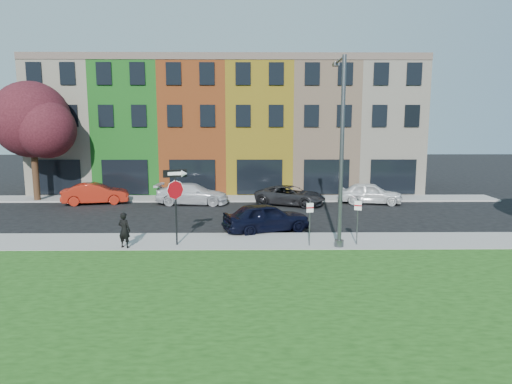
{
  "coord_description": "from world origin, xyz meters",
  "views": [
    {
      "loc": [
        -0.66,
        -17.61,
        5.63
      ],
      "look_at": [
        -0.41,
        4.0,
        2.26
      ],
      "focal_mm": 32.0,
      "sensor_mm": 36.0,
      "label": 1
    }
  ],
  "objects_px": {
    "stop_sign": "(175,192)",
    "sedan_near": "(266,217)",
    "man": "(124,230)",
    "street_lamp": "(341,152)"
  },
  "relations": [
    {
      "from": "sedan_near",
      "to": "street_lamp",
      "type": "distance_m",
      "value": 5.61
    },
    {
      "from": "street_lamp",
      "to": "sedan_near",
      "type": "bearing_deg",
      "value": 136.38
    },
    {
      "from": "stop_sign",
      "to": "sedan_near",
      "type": "xyz_separation_m",
      "value": [
        4.13,
        2.88,
        -1.78
      ]
    },
    {
      "from": "street_lamp",
      "to": "stop_sign",
      "type": "bearing_deg",
      "value": 179.4
    },
    {
      "from": "man",
      "to": "sedan_near",
      "type": "bearing_deg",
      "value": -133.37
    },
    {
      "from": "man",
      "to": "street_lamp",
      "type": "distance_m",
      "value": 10.05
    },
    {
      "from": "man",
      "to": "sedan_near",
      "type": "xyz_separation_m",
      "value": [
        6.34,
        3.3,
        -0.15
      ]
    },
    {
      "from": "man",
      "to": "sedan_near",
      "type": "relative_size",
      "value": 0.33
    },
    {
      "from": "stop_sign",
      "to": "man",
      "type": "xyz_separation_m",
      "value": [
        -2.21,
        -0.42,
        -1.63
      ]
    },
    {
      "from": "stop_sign",
      "to": "sedan_near",
      "type": "distance_m",
      "value": 5.34
    }
  ]
}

